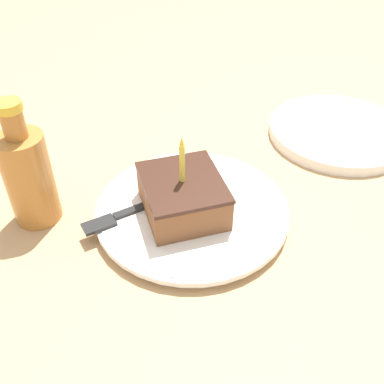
{
  "coord_description": "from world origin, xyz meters",
  "views": [
    {
      "loc": [
        0.15,
        0.49,
        0.45
      ],
      "look_at": [
        0.01,
        0.02,
        0.05
      ],
      "focal_mm": 42.0,
      "sensor_mm": 36.0,
      "label": 1
    }
  ],
  "objects_px": {
    "fork": "(133,212)",
    "side_plate": "(338,132)",
    "plate": "(192,211)",
    "cake_slice": "(183,196)",
    "bottle": "(28,175)"
  },
  "relations": [
    {
      "from": "plate",
      "to": "bottle",
      "type": "distance_m",
      "value": 0.23
    },
    {
      "from": "plate",
      "to": "fork",
      "type": "height_order",
      "value": "fork"
    },
    {
      "from": "bottle",
      "to": "side_plate",
      "type": "distance_m",
      "value": 0.54
    },
    {
      "from": "plate",
      "to": "bottle",
      "type": "relative_size",
      "value": 1.5
    },
    {
      "from": "side_plate",
      "to": "plate",
      "type": "bearing_deg",
      "value": 22.29
    },
    {
      "from": "cake_slice",
      "to": "bottle",
      "type": "bearing_deg",
      "value": -19.6
    },
    {
      "from": "plate",
      "to": "cake_slice",
      "type": "xyz_separation_m",
      "value": [
        0.01,
        0.0,
        0.04
      ]
    },
    {
      "from": "side_plate",
      "to": "fork",
      "type": "bearing_deg",
      "value": 16.75
    },
    {
      "from": "plate",
      "to": "cake_slice",
      "type": "bearing_deg",
      "value": 15.58
    },
    {
      "from": "plate",
      "to": "cake_slice",
      "type": "distance_m",
      "value": 0.04
    },
    {
      "from": "cake_slice",
      "to": "bottle",
      "type": "xyz_separation_m",
      "value": [
        0.2,
        -0.07,
        0.03
      ]
    },
    {
      "from": "fork",
      "to": "side_plate",
      "type": "distance_m",
      "value": 0.42
    },
    {
      "from": "cake_slice",
      "to": "fork",
      "type": "distance_m",
      "value": 0.07
    },
    {
      "from": "fork",
      "to": "side_plate",
      "type": "relative_size",
      "value": 0.69
    },
    {
      "from": "plate",
      "to": "fork",
      "type": "relative_size",
      "value": 1.62
    }
  ]
}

